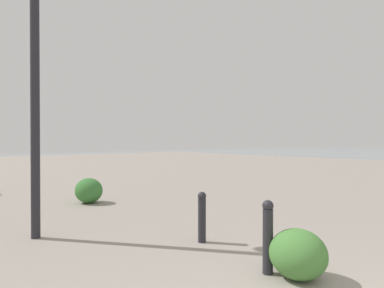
# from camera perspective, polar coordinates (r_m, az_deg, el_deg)

# --- Properties ---
(lamppost) EXTENTS (0.98, 0.28, 4.51)m
(lamppost) POSITION_cam_1_polar(r_m,az_deg,el_deg) (6.16, -24.37, 13.83)
(lamppost) COLOR #232328
(lamppost) RESTS_ON ground
(bollard_near) EXTENTS (0.13, 0.13, 0.85)m
(bollard_near) POSITION_cam_1_polar(r_m,az_deg,el_deg) (4.24, 12.33, -14.43)
(bollard_near) COLOR #232328
(bollard_near) RESTS_ON ground
(bollard_mid) EXTENTS (0.13, 0.13, 0.76)m
(bollard_mid) POSITION_cam_1_polar(r_m,az_deg,el_deg) (5.37, 1.64, -11.69)
(bollard_mid) COLOR #232328
(bollard_mid) RESTS_ON ground
(shrub_low) EXTENTS (0.72, 0.65, 0.61)m
(shrub_low) POSITION_cam_1_polar(r_m,az_deg,el_deg) (8.97, -16.57, -7.32)
(shrub_low) COLOR #387533
(shrub_low) RESTS_ON ground
(shrub_round) EXTENTS (0.66, 0.59, 0.56)m
(shrub_round) POSITION_cam_1_polar(r_m,az_deg,el_deg) (4.22, 16.97, -16.87)
(shrub_round) COLOR #477F38
(shrub_round) RESTS_ON ground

